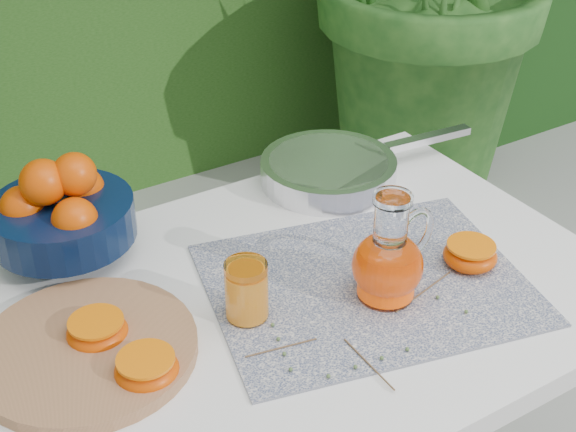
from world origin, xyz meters
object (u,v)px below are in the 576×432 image
cutting_board (87,349)px  fruit_bowl (61,211)px  white_table (294,332)px  saute_pan (330,169)px  juice_pitcher (389,262)px

cutting_board → fruit_bowl: (0.06, 0.25, 0.07)m
white_table → saute_pan: saute_pan is taller
juice_pitcher → saute_pan: bearing=69.5°
white_table → cutting_board: (-0.33, 0.03, 0.09)m
white_table → fruit_bowl: bearing=133.0°
cutting_board → fruit_bowl: fruit_bowl is taller
fruit_bowl → juice_pitcher: (0.38, -0.37, -0.02)m
white_table → fruit_bowl: 0.43m
saute_pan → white_table: bearing=-133.2°
fruit_bowl → saute_pan: size_ratio=0.54×
cutting_board → fruit_bowl: size_ratio=1.23×
cutting_board → fruit_bowl: bearing=77.2°
white_table → juice_pitcher: bearing=-36.2°
cutting_board → juice_pitcher: 0.46m
cutting_board → fruit_bowl: 0.27m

